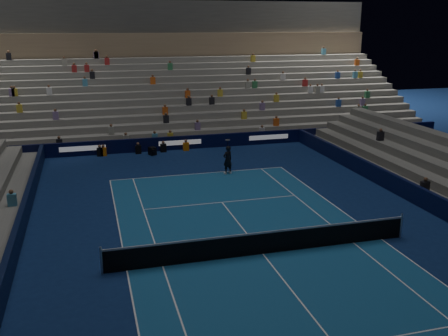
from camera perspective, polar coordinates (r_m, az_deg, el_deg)
name	(u,v)px	position (r m, az deg, el deg)	size (l,w,h in m)	color
ground	(263,254)	(20.96, 4.40, -9.67)	(90.00, 90.00, 0.00)	#0C1F4D
court_surface	(263,254)	(20.96, 4.40, -9.65)	(10.97, 23.77, 0.01)	#174F83
sponsor_barrier_far	(180,143)	(37.80, -5.02, 2.86)	(44.00, 0.25, 1.00)	black
sponsor_barrier_west	(7,273)	(19.96, -23.35, -10.82)	(0.25, 37.00, 1.00)	black
grandstand_main	(160,89)	(46.45, -7.24, 8.86)	(44.00, 15.20, 11.20)	slate
tennis_net	(263,243)	(20.75, 4.43, -8.41)	(12.90, 0.10, 1.10)	#B2B2B7
tennis_player	(228,160)	(31.42, 0.41, 0.94)	(0.65, 0.43, 1.78)	black
broadcast_camera	(152,151)	(36.42, -8.09, 1.92)	(0.60, 0.95, 0.57)	black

